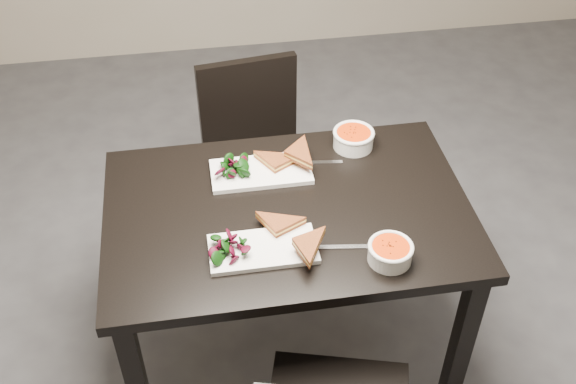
# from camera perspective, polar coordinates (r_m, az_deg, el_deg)

# --- Properties ---
(ground) EXTENTS (5.00, 5.00, 0.00)m
(ground) POSITION_cam_1_polar(r_m,az_deg,el_deg) (2.81, 5.48, -12.85)
(ground) COLOR #47474C
(ground) RESTS_ON ground
(table) EXTENTS (1.20, 0.80, 0.75)m
(table) POSITION_cam_1_polar(r_m,az_deg,el_deg) (2.31, 0.00, -3.15)
(table) COLOR black
(table) RESTS_ON ground
(chair_far) EXTENTS (0.47, 0.47, 0.85)m
(chair_far) POSITION_cam_1_polar(r_m,az_deg,el_deg) (2.93, -2.70, 3.63)
(chair_far) COLOR black
(chair_far) RESTS_ON ground
(plate_near) EXTENTS (0.33, 0.17, 0.02)m
(plate_near) POSITION_cam_1_polar(r_m,az_deg,el_deg) (2.10, -2.10, -4.78)
(plate_near) COLOR white
(plate_near) RESTS_ON table
(sandwich_near) EXTENTS (0.20, 0.18, 0.05)m
(sandwich_near) POSITION_cam_1_polar(r_m,az_deg,el_deg) (2.09, -0.41, -3.61)
(sandwich_near) COLOR #A34E22
(sandwich_near) RESTS_ON plate_near
(salad_near) EXTENTS (0.10, 0.09, 0.05)m
(salad_near) POSITION_cam_1_polar(r_m,az_deg,el_deg) (2.07, -4.87, -4.48)
(salad_near) COLOR black
(salad_near) RESTS_ON plate_near
(soup_bowl_near) EXTENTS (0.14, 0.14, 0.06)m
(soup_bowl_near) POSITION_cam_1_polar(r_m,az_deg,el_deg) (2.08, 8.51, -4.93)
(soup_bowl_near) COLOR white
(soup_bowl_near) RESTS_ON table
(cutlery_near) EXTENTS (0.18, 0.04, 0.00)m
(cutlery_near) POSITION_cam_1_polar(r_m,az_deg,el_deg) (2.12, 4.89, -4.58)
(cutlery_near) COLOR silver
(cutlery_near) RESTS_ON table
(plate_far) EXTENTS (0.35, 0.17, 0.02)m
(plate_far) POSITION_cam_1_polar(r_m,az_deg,el_deg) (2.37, -2.27, 1.69)
(plate_far) COLOR white
(plate_far) RESTS_ON table
(sandwich_far) EXTENTS (0.21, 0.20, 0.06)m
(sandwich_far) POSITION_cam_1_polar(r_m,az_deg,el_deg) (2.34, -0.67, 2.32)
(sandwich_far) COLOR #A34E22
(sandwich_far) RESTS_ON plate_far
(salad_far) EXTENTS (0.11, 0.10, 0.05)m
(salad_far) POSITION_cam_1_polar(r_m,az_deg,el_deg) (2.35, -4.71, 2.05)
(salad_far) COLOR black
(salad_far) RESTS_ON plate_far
(soup_bowl_far) EXTENTS (0.15, 0.15, 0.07)m
(soup_bowl_far) POSITION_cam_1_polar(r_m,az_deg,el_deg) (2.49, 5.47, 4.52)
(soup_bowl_far) COLOR white
(soup_bowl_far) RESTS_ON table
(cutlery_far) EXTENTS (0.18, 0.04, 0.00)m
(cutlery_far) POSITION_cam_1_polar(r_m,az_deg,el_deg) (2.42, 2.44, 2.48)
(cutlery_far) COLOR silver
(cutlery_far) RESTS_ON table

